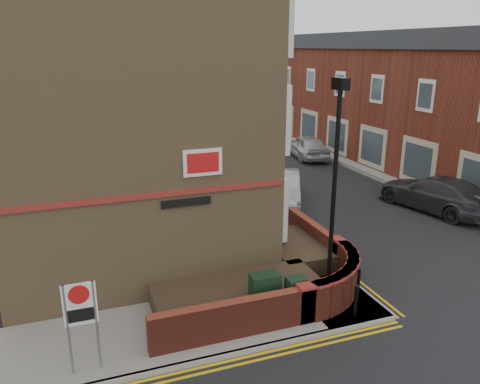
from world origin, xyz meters
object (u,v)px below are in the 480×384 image
utility_cabinet_large (265,294)px  silver_car_near (283,187)px  lamppost (334,196)px  zone_sign (81,311)px

utility_cabinet_large → silver_car_near: size_ratio=0.27×
lamppost → silver_car_near: 9.89m
lamppost → utility_cabinet_large: lamppost is taller
lamppost → silver_car_near: (2.82, 9.11, -2.62)m
lamppost → utility_cabinet_large: size_ratio=5.25×
silver_car_near → utility_cabinet_large: bearing=-93.5°
utility_cabinet_large → silver_car_near: silver_car_near is taller
zone_sign → silver_car_near: size_ratio=0.50×
utility_cabinet_large → zone_sign: 4.86m
utility_cabinet_large → zone_sign: (-4.70, -0.80, 0.92)m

